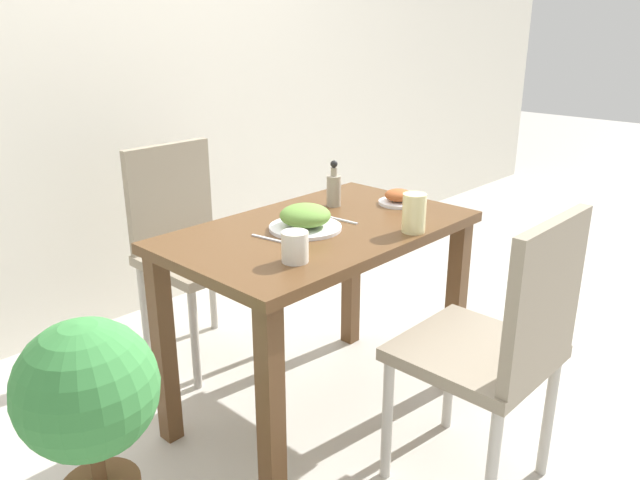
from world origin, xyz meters
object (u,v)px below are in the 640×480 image
object	(u,v)px
side_plate	(398,198)
juice_glass	(414,213)
drink_cup	(295,247)
potted_plant_left	(91,420)
chair_near	(501,341)
chair_far	(189,240)
food_plate	(305,218)
sauce_bottle	(334,189)

from	to	relation	value
side_plate	juice_glass	size ratio (longest dim) A/B	1.17
drink_cup	potted_plant_left	bearing A→B (deg)	172.40
potted_plant_left	chair_near	bearing A→B (deg)	-30.67
side_plate	chair_near	bearing A→B (deg)	-118.35
juice_glass	potted_plant_left	xyz separation A→B (m)	(-1.08, 0.18, -0.32)
chair_far	food_plate	xyz separation A→B (m)	(-0.01, -0.70, 0.25)
side_plate	drink_cup	size ratio (longest dim) A/B	1.66
chair_far	side_plate	bearing A→B (deg)	-59.12
drink_cup	chair_far	bearing A→B (deg)	74.95
chair_far	side_plate	xyz separation A→B (m)	(0.45, -0.75, 0.24)
chair_far	side_plate	distance (m)	0.90
food_plate	sauce_bottle	world-z (taller)	sauce_bottle
drink_cup	food_plate	bearing A→B (deg)	38.93
chair_far	juice_glass	distance (m)	1.04
chair_far	juice_glass	xyz separation A→B (m)	(0.22, -0.98, 0.28)
chair_far	sauce_bottle	xyz separation A→B (m)	(0.26, -0.58, 0.28)
chair_near	chair_far	size ratio (longest dim) A/B	1.00
food_plate	chair_far	bearing A→B (deg)	89.24
chair_far	potted_plant_left	bearing A→B (deg)	-136.95
juice_glass	food_plate	bearing A→B (deg)	129.27
food_plate	sauce_bottle	distance (m)	0.30
side_plate	juice_glass	bearing A→B (deg)	-134.77
sauce_bottle	food_plate	bearing A→B (deg)	-156.58
chair_far	juice_glass	size ratio (longest dim) A/B	7.00
chair_far	side_plate	size ratio (longest dim) A/B	6.00
juice_glass	chair_near	bearing A→B (deg)	-105.49
chair_near	potted_plant_left	world-z (taller)	chair_near
chair_near	drink_cup	distance (m)	0.65
juice_glass	potted_plant_left	distance (m)	1.14
chair_near	potted_plant_left	distance (m)	1.13
chair_near	side_plate	world-z (taller)	chair_near
chair_near	chair_far	bearing A→B (deg)	-85.57
chair_near	drink_cup	xyz separation A→B (m)	(-0.35, 0.49, 0.26)
sauce_bottle	potted_plant_left	size ratio (longest dim) A/B	0.24
food_plate	juice_glass	world-z (taller)	juice_glass
food_plate	juice_glass	size ratio (longest dim) A/B	1.88
chair_near	sauce_bottle	size ratio (longest dim) A/B	5.22
side_plate	drink_cup	xyz separation A→B (m)	(-0.69, -0.14, 0.02)
side_plate	potted_plant_left	bearing A→B (deg)	-177.53
drink_cup	sauce_bottle	bearing A→B (deg)	31.18
chair_far	food_plate	distance (m)	0.75
sauce_bottle	chair_far	bearing A→B (deg)	114.03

